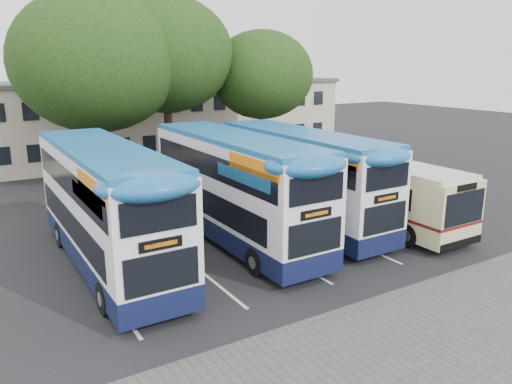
{
  "coord_description": "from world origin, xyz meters",
  "views": [
    {
      "loc": [
        -14.56,
        -12.97,
        7.66
      ],
      "look_at": [
        -3.58,
        5.0,
        2.15
      ],
      "focal_mm": 35.0,
      "sensor_mm": 36.0,
      "label": 1
    }
  ],
  "objects_px": {
    "tree_left": "(95,62)",
    "tree_mid": "(165,54)",
    "bus_dd_right": "(301,174)",
    "bus_single": "(370,186)",
    "bus_dd_mid": "(235,184)",
    "lamp_post": "(261,96)",
    "tree_right": "(262,75)",
    "bus_dd_left": "(106,202)"
  },
  "relations": [
    {
      "from": "tree_left",
      "to": "tree_right",
      "type": "bearing_deg",
      "value": -3.61
    },
    {
      "from": "lamp_post",
      "to": "bus_dd_left",
      "type": "bearing_deg",
      "value": -137.41
    },
    {
      "from": "tree_right",
      "to": "bus_dd_mid",
      "type": "xyz_separation_m",
      "value": [
        -8.75,
        -11.81,
        -4.2
      ]
    },
    {
      "from": "bus_dd_left",
      "to": "bus_dd_right",
      "type": "xyz_separation_m",
      "value": [
        9.26,
        0.3,
        -0.08
      ]
    },
    {
      "from": "bus_dd_mid",
      "to": "bus_single",
      "type": "bearing_deg",
      "value": -7.76
    },
    {
      "from": "lamp_post",
      "to": "tree_right",
      "type": "bearing_deg",
      "value": -120.86
    },
    {
      "from": "bus_dd_left",
      "to": "bus_single",
      "type": "height_order",
      "value": "bus_dd_left"
    },
    {
      "from": "tree_left",
      "to": "bus_dd_mid",
      "type": "bearing_deg",
      "value": -79.2
    },
    {
      "from": "bus_single",
      "to": "lamp_post",
      "type": "bearing_deg",
      "value": 77.67
    },
    {
      "from": "lamp_post",
      "to": "bus_dd_mid",
      "type": "bearing_deg",
      "value": -125.49
    },
    {
      "from": "tree_mid",
      "to": "tree_right",
      "type": "relative_size",
      "value": 1.2
    },
    {
      "from": "bus_dd_mid",
      "to": "tree_mid",
      "type": "bearing_deg",
      "value": 80.48
    },
    {
      "from": "tree_left",
      "to": "bus_single",
      "type": "distance_m",
      "value": 17.46
    },
    {
      "from": "tree_right",
      "to": "bus_single",
      "type": "relative_size",
      "value": 0.93
    },
    {
      "from": "bus_dd_left",
      "to": "bus_dd_mid",
      "type": "height_order",
      "value": "bus_dd_left"
    },
    {
      "from": "tree_right",
      "to": "bus_single",
      "type": "bearing_deg",
      "value": -97.63
    },
    {
      "from": "tree_right",
      "to": "bus_dd_right",
      "type": "xyz_separation_m",
      "value": [
        -5.02,
        -11.55,
        -4.28
      ]
    },
    {
      "from": "tree_right",
      "to": "lamp_post",
      "type": "bearing_deg",
      "value": 59.14
    },
    {
      "from": "tree_mid",
      "to": "bus_dd_mid",
      "type": "bearing_deg",
      "value": -99.52
    },
    {
      "from": "bus_single",
      "to": "bus_dd_right",
      "type": "bearing_deg",
      "value": 159.77
    },
    {
      "from": "tree_right",
      "to": "tree_mid",
      "type": "bearing_deg",
      "value": 169.71
    },
    {
      "from": "tree_left",
      "to": "bus_single",
      "type": "height_order",
      "value": "tree_left"
    },
    {
      "from": "tree_right",
      "to": "bus_dd_right",
      "type": "relative_size",
      "value": 0.9
    },
    {
      "from": "bus_dd_mid",
      "to": "tree_right",
      "type": "bearing_deg",
      "value": 53.47
    },
    {
      "from": "tree_mid",
      "to": "tree_right",
      "type": "distance_m",
      "value": 6.81
    },
    {
      "from": "tree_left",
      "to": "lamp_post",
      "type": "bearing_deg",
      "value": 9.51
    },
    {
      "from": "tree_mid",
      "to": "bus_dd_right",
      "type": "xyz_separation_m",
      "value": [
        1.55,
        -12.74,
        -5.62
      ]
    },
    {
      "from": "tree_left",
      "to": "bus_dd_right",
      "type": "bearing_deg",
      "value": -63.47
    },
    {
      "from": "lamp_post",
      "to": "bus_dd_right",
      "type": "relative_size",
      "value": 0.83
    },
    {
      "from": "tree_mid",
      "to": "bus_dd_mid",
      "type": "relative_size",
      "value": 1.06
    },
    {
      "from": "lamp_post",
      "to": "tree_right",
      "type": "relative_size",
      "value": 0.92
    },
    {
      "from": "tree_left",
      "to": "bus_dd_left",
      "type": "xyz_separation_m",
      "value": [
        -3.15,
        -12.55,
        -5.09
      ]
    },
    {
      "from": "tree_mid",
      "to": "bus_dd_right",
      "type": "bearing_deg",
      "value": -83.07
    },
    {
      "from": "lamp_post",
      "to": "bus_dd_left",
      "type": "height_order",
      "value": "lamp_post"
    },
    {
      "from": "bus_dd_right",
      "to": "bus_single",
      "type": "relative_size",
      "value": 1.03
    },
    {
      "from": "bus_dd_left",
      "to": "bus_dd_mid",
      "type": "xyz_separation_m",
      "value": [
        5.54,
        0.04,
        -0.0
      ]
    },
    {
      "from": "tree_left",
      "to": "tree_mid",
      "type": "xyz_separation_m",
      "value": [
        4.57,
        0.49,
        0.45
      ]
    },
    {
      "from": "tree_right",
      "to": "bus_dd_left",
      "type": "relative_size",
      "value": 0.88
    },
    {
      "from": "tree_left",
      "to": "tree_mid",
      "type": "distance_m",
      "value": 4.62
    },
    {
      "from": "lamp_post",
      "to": "bus_dd_mid",
      "type": "height_order",
      "value": "lamp_post"
    },
    {
      "from": "tree_left",
      "to": "tree_mid",
      "type": "relative_size",
      "value": 1.0
    },
    {
      "from": "tree_left",
      "to": "bus_dd_left",
      "type": "bearing_deg",
      "value": -104.09
    }
  ]
}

